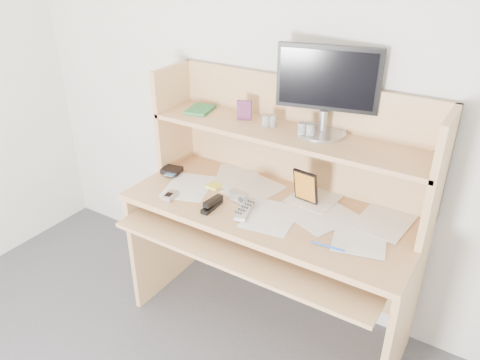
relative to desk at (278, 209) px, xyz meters
The scene contains 19 objects.
back_wall 0.60m from the desk, 90.00° to the left, with size 3.60×0.04×2.50m, color silver.
desk is the anchor object (origin of this frame).
paper_clutter 0.10m from the desk, 90.00° to the right, with size 1.32×0.54×0.01m, color white.
keyboard 0.24m from the desk, 141.11° to the right, with size 0.45×0.19×0.03m.
tv_remote 0.22m from the desk, 111.12° to the right, with size 0.05×0.19×0.02m, color #AFB0AA.
flip_phone 0.53m from the desk, 149.05° to the right, with size 0.05×0.09×0.02m, color #AEAEB0.
stapler 0.34m from the desk, 132.66° to the right, with size 0.04×0.14×0.04m, color black.
wallet 0.63m from the desk, behind, with size 0.10×0.08×0.03m, color black.
sticky_note_pad 0.35m from the desk, behind, with size 0.07×0.07×0.01m, color #FBFC42.
digital_camera 0.21m from the desk, 138.80° to the right, with size 0.09×0.03×0.05m, color #BABABD.
game_case 0.20m from the desk, 14.56° to the left, with size 0.12×0.01×0.17m, color black.
blue_pen 0.44m from the desk, 34.38° to the right, with size 0.01×0.01×0.14m, color blue.
card_box 0.52m from the desk, 158.92° to the left, with size 0.07×0.02×0.10m, color maroon.
shelf_book 0.66m from the desk, behind, with size 0.12×0.16×0.02m, color #388E64.
chip_stack_a 0.43m from the desk, 135.19° to the left, with size 0.04×0.04×0.05m, color black.
chip_stack_b 0.44m from the desk, 25.68° to the left, with size 0.04×0.04×0.07m, color white.
chip_stack_c 0.44m from the desk, 147.15° to the left, with size 0.04×0.04×0.05m, color black.
chip_stack_d 0.43m from the desk, 31.41° to the left, with size 0.04×0.04×0.07m, color white.
monitor 0.63m from the desk, 45.93° to the left, with size 0.46×0.23×0.40m.
Camera 1 is at (0.89, -0.22, 1.90)m, focal length 35.00 mm.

